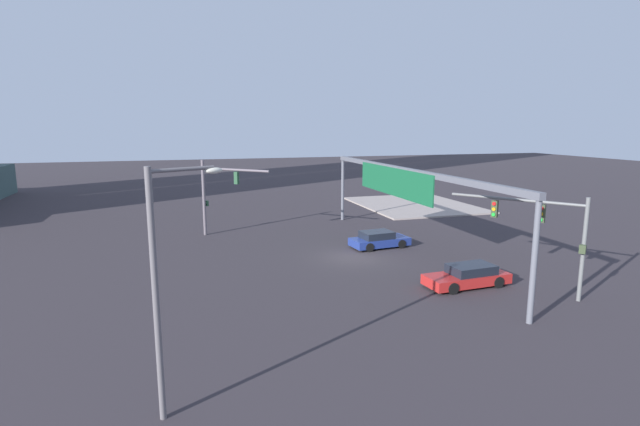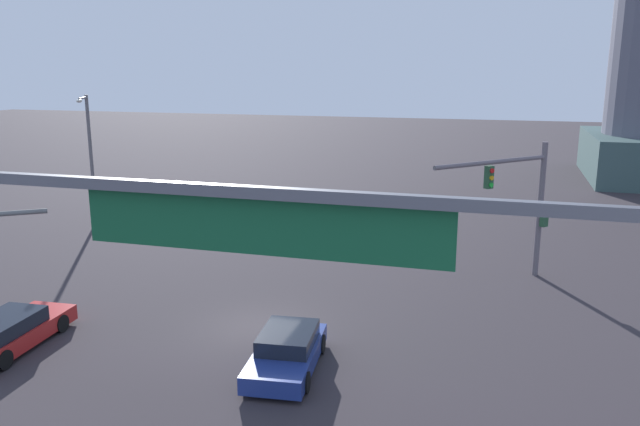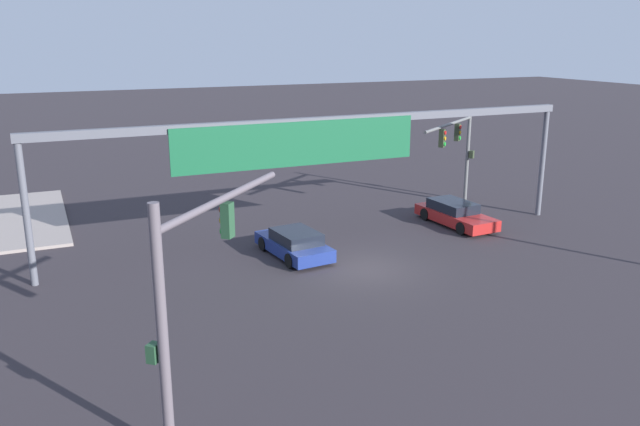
% 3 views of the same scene
% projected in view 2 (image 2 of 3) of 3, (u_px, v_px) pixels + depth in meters
% --- Properties ---
extents(ground_plane, '(199.23, 199.23, 0.00)m').
position_uv_depth(ground_plane, '(259.00, 327.00, 23.08)').
color(ground_plane, '#322C31').
extents(traffic_signal_near_corner, '(4.75, 4.74, 6.10)m').
position_uv_depth(traffic_signal_near_corner, '(521.00, 193.00, 27.38)').
color(traffic_signal_near_corner, '#645A62').
rests_on(traffic_signal_near_corner, ground).
extents(streetlamp_curved_arm, '(1.27, 2.31, 7.73)m').
position_uv_depth(streetlamp_curved_arm, '(90.00, 150.00, 37.34)').
color(streetlamp_curved_arm, slate).
rests_on(streetlamp_curved_arm, ground).
extents(overhead_sign_gantry, '(25.77, 0.43, 5.99)m').
position_uv_depth(overhead_sign_gantry, '(224.00, 215.00, 18.43)').
color(overhead_sign_gantry, slate).
rests_on(overhead_sign_gantry, ground).
extents(sedan_car_approaching, '(2.11, 4.87, 1.21)m').
position_uv_depth(sedan_car_approaching, '(10.00, 332.00, 21.26)').
color(sedan_car_approaching, red).
rests_on(sedan_car_approaching, ground).
extents(sedan_car_waiting_far, '(2.30, 4.45, 1.21)m').
position_uv_depth(sedan_car_waiting_far, '(287.00, 351.00, 19.83)').
color(sedan_car_waiting_far, navy).
rests_on(sedan_car_waiting_far, ground).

